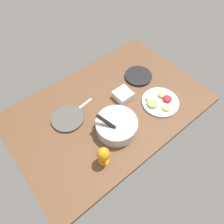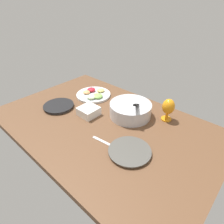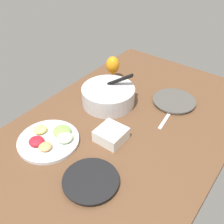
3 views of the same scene
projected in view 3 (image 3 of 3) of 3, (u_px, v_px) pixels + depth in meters
The scene contains 8 objects.
ground_plane at pixel (128, 126), 147.15cm from camera, with size 160.00×104.00×4.00cm, color brown.
dinner_plate_left at pixel (91, 181), 113.94cm from camera, with size 24.54×24.54×2.27cm.
dinner_plate_right at pixel (174, 101), 160.19cm from camera, with size 25.59×25.59×1.97cm.
mixing_bowl at pixel (108, 95), 157.19cm from camera, with size 31.22×31.22×18.26cm.
fruit_platter at pixel (50, 139), 133.43cm from camera, with size 30.79×30.79×4.95cm.
hurricane_glass_orange at pixel (113, 66), 175.36cm from camera, with size 8.95×8.95×16.98cm.
square_bowl_white at pixel (111, 134), 133.56cm from camera, with size 13.73×13.73×6.40cm.
fork_by_right_plate at pixel (165, 119), 147.94cm from camera, with size 18.00×1.80×0.60cm, color silver.
Camera 3 is at (-94.15, -59.83, 94.65)cm, focal length 42.77 mm.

